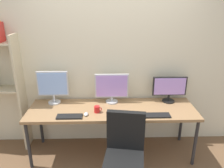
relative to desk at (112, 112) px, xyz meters
name	(u,v)px	position (x,y,z in m)	size (l,w,h in m)	color
wall_back	(111,62)	(0.00, 0.42, 0.61)	(4.74, 0.10, 2.60)	beige
desk	(112,112)	(0.00, 0.00, 0.00)	(2.34, 0.68, 0.74)	#936D47
office_chair	(124,162)	(0.12, -0.70, -0.29)	(0.52, 0.52, 0.99)	#2D2D33
monitor_left	(53,86)	(-0.85, 0.21, 0.32)	(0.45, 0.18, 0.49)	silver
monitor_center	(112,88)	(0.00, 0.21, 0.28)	(0.49, 0.18, 0.44)	silver
monitor_right	(169,88)	(0.85, 0.21, 0.27)	(0.50, 0.18, 0.39)	black
keyboard_left	(70,116)	(-0.56, -0.23, 0.06)	(0.33, 0.13, 0.02)	black
keyboard_right	(155,115)	(0.56, -0.23, 0.06)	(0.39, 0.13, 0.02)	black
computer_mouse	(86,114)	(-0.35, -0.18, 0.07)	(0.06, 0.10, 0.03)	silver
coffee_mug	(97,109)	(-0.21, -0.10, 0.09)	(0.11, 0.08, 0.09)	red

